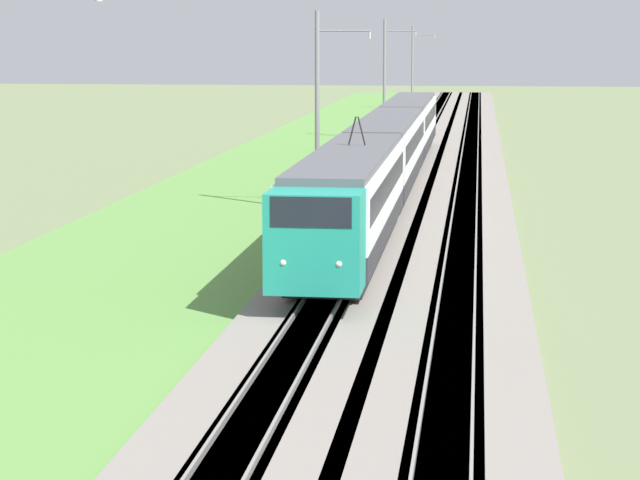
% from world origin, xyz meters
% --- Properties ---
extents(ballast_main, '(240.00, 4.40, 0.30)m').
position_xyz_m(ballast_main, '(50.00, 0.00, 0.15)').
color(ballast_main, gray).
rests_on(ballast_main, ground).
extents(ballast_adjacent, '(240.00, 4.40, 0.30)m').
position_xyz_m(ballast_adjacent, '(50.00, -4.00, 0.15)').
color(ballast_adjacent, gray).
rests_on(ballast_adjacent, ground).
extents(track_main, '(240.00, 1.57, 0.45)m').
position_xyz_m(track_main, '(50.00, 0.00, 0.16)').
color(track_main, '#4C4238').
rests_on(track_main, ground).
extents(track_adjacent, '(240.00, 1.57, 0.45)m').
position_xyz_m(track_adjacent, '(50.00, -4.00, 0.16)').
color(track_adjacent, '#4C4238').
rests_on(track_adjacent, ground).
extents(grass_verge, '(240.00, 13.99, 0.12)m').
position_xyz_m(grass_verge, '(50.00, 6.06, 0.06)').
color(grass_verge, '#5B8E42').
rests_on(grass_verge, ground).
extents(passenger_train, '(58.25, 2.85, 5.19)m').
position_xyz_m(passenger_train, '(54.95, 0.00, 2.44)').
color(passenger_train, teal).
rests_on(passenger_train, ground).
extents(catenary_mast_mid, '(0.22, 2.56, 9.30)m').
position_xyz_m(catenary_mast_mid, '(49.04, 2.80, 4.80)').
color(catenary_mast_mid, slate).
rests_on(catenary_mast_mid, ground).
extents(catenary_mast_far, '(0.22, 2.56, 9.44)m').
position_xyz_m(catenary_mast_far, '(89.96, 2.80, 4.86)').
color(catenary_mast_far, slate).
rests_on(catenary_mast_far, ground).
extents(catenary_mast_distant, '(0.22, 2.56, 9.19)m').
position_xyz_m(catenary_mast_distant, '(130.87, 2.80, 4.74)').
color(catenary_mast_distant, slate).
rests_on(catenary_mast_distant, ground).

